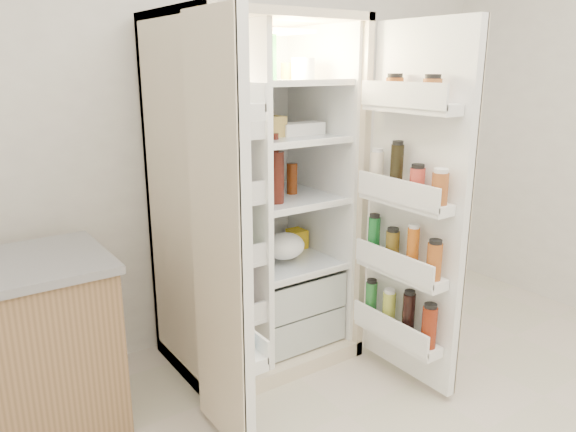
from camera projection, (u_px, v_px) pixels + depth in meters
wall_back at (223, 104)px, 3.04m from camera, size 4.00×0.02×2.70m
refrigerator at (254, 223)px, 2.92m from camera, size 0.92×0.70×1.80m
freezer_door at (221, 243)px, 2.12m from camera, size 0.15×0.40×1.72m
fridge_door at (413, 214)px, 2.59m from camera, size 0.17×0.58×1.72m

